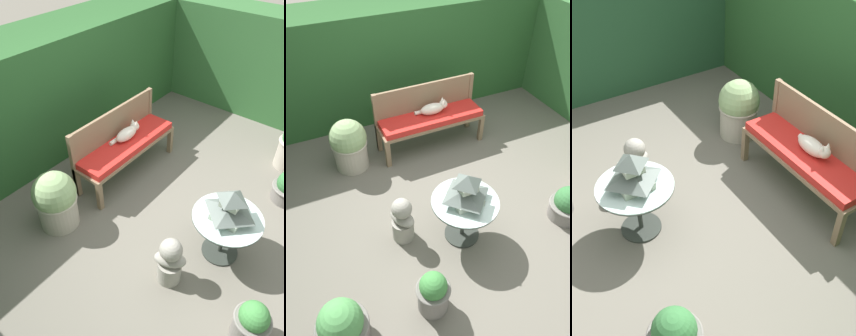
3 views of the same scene
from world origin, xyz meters
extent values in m
plane|color=#666056|center=(0.00, 0.00, 0.00)|extent=(30.00, 30.00, 0.00)
cube|color=#234C2D|center=(-2.85, 0.17, 0.79)|extent=(0.70, 3.54, 1.59)
cube|color=#7F664C|center=(-0.47, 0.90, 0.19)|extent=(0.06, 0.06, 0.38)
cube|color=#7F664C|center=(0.95, 0.90, 0.19)|extent=(0.06, 0.06, 0.38)
cube|color=#7F664C|center=(-0.47, 1.28, 0.19)|extent=(0.06, 0.06, 0.38)
cube|color=#7F664C|center=(0.24, 1.09, 0.40)|extent=(1.48, 0.43, 0.04)
cube|color=red|center=(0.24, 1.09, 0.46)|extent=(1.42, 0.40, 0.08)
cube|color=#7F664C|center=(-0.47, 1.29, 0.44)|extent=(0.06, 0.06, 0.88)
cube|color=#7F664C|center=(0.24, 1.29, 0.68)|extent=(1.42, 0.04, 0.38)
ellipsoid|color=silver|center=(0.27, 1.12, 0.57)|extent=(0.34, 0.15, 0.15)
sphere|color=silver|center=(0.44, 1.12, 0.61)|extent=(0.12, 0.12, 0.12)
cone|color=silver|center=(0.44, 1.15, 0.68)|extent=(0.04, 0.04, 0.05)
cone|color=silver|center=(0.44, 1.09, 0.68)|extent=(0.04, 0.04, 0.05)
cylinder|color=silver|center=(0.14, 1.18, 0.53)|extent=(0.19, 0.05, 0.05)
cylinder|color=#2D332D|center=(-0.13, -0.50, 0.01)|extent=(0.37, 0.37, 0.02)
cylinder|color=#2D332D|center=(-0.13, -0.50, 0.26)|extent=(0.04, 0.04, 0.52)
cylinder|color=silver|center=(-0.13, -0.50, 0.53)|extent=(0.68, 0.68, 0.01)
torus|color=#2D332D|center=(-0.13, -0.50, 0.52)|extent=(0.68, 0.68, 0.02)
cube|color=#B2BCA8|center=(-0.13, -0.50, 0.57)|extent=(0.28, 0.28, 0.07)
pyramid|color=#56605B|center=(-0.13, -0.50, 0.66)|extent=(0.37, 0.37, 0.10)
cube|color=#B2BCA8|center=(-0.13, -0.50, 0.74)|extent=(0.17, 0.17, 0.07)
pyramid|color=#56605B|center=(-0.13, -0.50, 0.82)|extent=(0.23, 0.23, 0.11)
cylinder|color=gray|center=(-0.72, -0.26, 0.12)|extent=(0.23, 0.23, 0.25)
ellipsoid|color=gray|center=(-0.72, -0.26, 0.31)|extent=(0.28, 0.34, 0.12)
sphere|color=gray|center=(-0.72, -0.26, 0.45)|extent=(0.21, 0.21, 0.21)
cylinder|color=#ADA393|center=(-0.91, 1.11, 0.19)|extent=(0.43, 0.43, 0.38)
torus|color=#ADA393|center=(-0.91, 1.11, 0.37)|extent=(0.47, 0.47, 0.03)
sphere|color=#89A870|center=(-0.91, 1.11, 0.47)|extent=(0.47, 0.47, 0.47)
torus|color=slate|center=(1.06, -0.76, 0.19)|extent=(0.41, 0.41, 0.03)
sphere|color=#336B38|center=(1.06, -0.76, 0.25)|extent=(0.32, 0.32, 0.32)
camera|label=1|loc=(-2.24, -1.15, 2.90)|focal=35.00mm
camera|label=2|loc=(-1.38, -2.33, 2.93)|focal=35.00mm
camera|label=3|loc=(2.46, -1.31, 2.96)|focal=45.00mm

